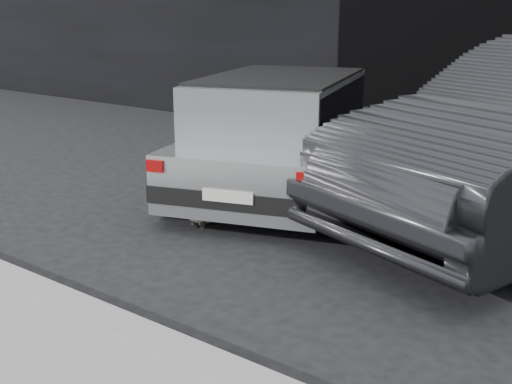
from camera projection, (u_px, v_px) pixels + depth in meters
The scene contains 6 objects.
ground at pixel (226, 202), 6.71m from camera, with size 80.00×80.00×0.00m, color black.
garage_opening at pixel (466, 58), 8.82m from camera, with size 4.00×0.10×2.60m, color black.
curb at pixel (86, 315), 4.13m from camera, with size 18.00×0.25×0.12m, color gray.
silver_hatchback at pixel (283, 129), 6.91m from camera, with size 2.60×3.81×1.29m.
cat_siamese at pixel (208, 211), 6.02m from camera, with size 0.37×0.82×0.28m.
cat_white at pixel (198, 203), 6.11m from camera, with size 0.76×0.32×0.35m.
Camera 1 is at (4.14, -4.91, 1.97)m, focal length 45.00 mm.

